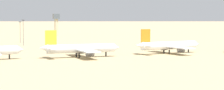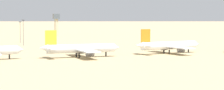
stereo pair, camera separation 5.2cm
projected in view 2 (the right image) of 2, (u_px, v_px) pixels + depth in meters
name	position (u px, v px, depth m)	size (l,w,h in m)	color
ground	(81.00, 57.00, 257.67)	(4000.00, 4000.00, 0.00)	tan
parked_jet_yellow_2	(80.00, 49.00, 255.41)	(41.30, 34.57, 13.68)	silver
parked_jet_orange_3	(168.00, 45.00, 277.64)	(40.68, 34.64, 13.46)	white
control_tower	(56.00, 23.00, 441.70)	(5.20, 5.20, 19.95)	#C6B793
light_pole_west	(20.00, 31.00, 366.01)	(1.80, 0.50, 15.11)	#59595E
light_pole_mid	(23.00, 31.00, 339.18)	(1.80, 0.50, 16.93)	#59595E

